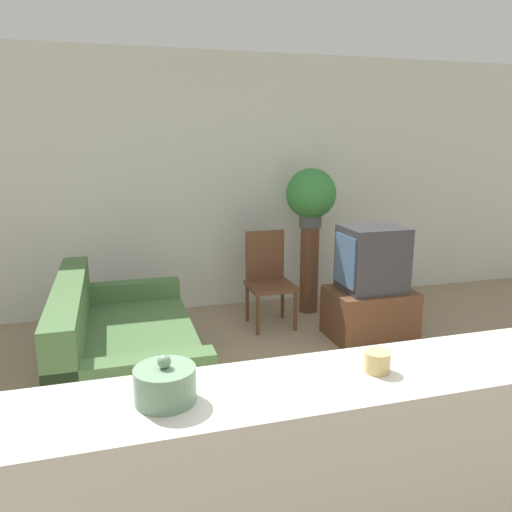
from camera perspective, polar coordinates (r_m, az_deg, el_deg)
The scene contains 10 objects.
wall_back at distance 5.38m, azimuth -7.10°, elevation 8.10°, with size 9.00×0.06×2.70m.
couch at distance 3.91m, azimuth -15.09°, elevation -10.50°, with size 0.98×1.81×0.82m.
tv_stand at distance 4.81m, azimuth 12.82°, elevation -6.41°, with size 0.76×0.56×0.46m.
television at distance 4.66m, azimuth 13.08°, elevation -0.29°, with size 0.55×0.47×0.59m.
wooden_chair at distance 4.96m, azimuth 1.41°, elevation -2.23°, with size 0.44×0.44×0.93m.
plant_stand at distance 5.35m, azimuth 6.09°, elevation -1.56°, with size 0.20×0.20×0.92m.
potted_plant at distance 5.21m, azimuth 6.31°, elevation 6.96°, with size 0.52×0.52×0.61m.
foreground_counter at distance 2.18m, azimuth 11.35°, elevation -24.60°, with size 2.67×0.44×0.98m.
decorative_bowl at distance 1.71m, azimuth -10.34°, elevation -14.21°, with size 0.20×0.20×0.16m.
candle_jar at distance 1.93m, azimuth 13.67°, elevation -11.64°, with size 0.10×0.10×0.08m.
Camera 1 is at (-0.84, -1.86, 1.82)m, focal length 35.00 mm.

